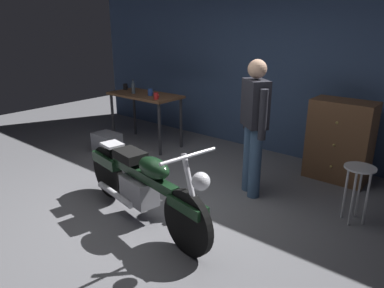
# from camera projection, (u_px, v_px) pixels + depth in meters

# --- Properties ---
(ground_plane) EXTENTS (12.00, 12.00, 0.00)m
(ground_plane) POSITION_uv_depth(u_px,v_px,m) (152.00, 213.00, 4.08)
(ground_plane) COLOR slate
(back_wall) EXTENTS (8.00, 0.12, 3.10)m
(back_wall) POSITION_uv_depth(u_px,v_px,m) (277.00, 57.00, 5.62)
(back_wall) COLOR #384C70
(back_wall) RESTS_ON ground_plane
(workbench) EXTENTS (1.30, 0.64, 0.90)m
(workbench) POSITION_uv_depth(u_px,v_px,m) (145.00, 100.00, 6.16)
(workbench) COLOR brown
(workbench) RESTS_ON ground_plane
(motorcycle) EXTENTS (2.17, 0.71, 1.00)m
(motorcycle) POSITION_uv_depth(u_px,v_px,m) (142.00, 183.00, 3.78)
(motorcycle) COLOR black
(motorcycle) RESTS_ON ground_plane
(person_standing) EXTENTS (0.47, 0.41, 1.67)m
(person_standing) POSITION_uv_depth(u_px,v_px,m) (254.00, 123.00, 4.27)
(person_standing) COLOR #3B5679
(person_standing) RESTS_ON ground_plane
(shop_stool) EXTENTS (0.32, 0.32, 0.64)m
(shop_stool) POSITION_uv_depth(u_px,v_px,m) (358.00, 179.00, 3.75)
(shop_stool) COLOR #B2B2B7
(shop_stool) RESTS_ON ground_plane
(wooden_dresser) EXTENTS (0.80, 0.47, 1.10)m
(wooden_dresser) POSITION_uv_depth(u_px,v_px,m) (340.00, 141.00, 4.81)
(wooden_dresser) COLOR brown
(wooden_dresser) RESTS_ON ground_plane
(storage_bin) EXTENTS (0.44, 0.32, 0.34)m
(storage_bin) POSITION_uv_depth(u_px,v_px,m) (107.00, 143.00, 5.90)
(storage_bin) COLOR gray
(storage_bin) RESTS_ON ground_plane
(mug_red_diner) EXTENTS (0.11, 0.07, 0.11)m
(mug_red_diner) POSITION_uv_depth(u_px,v_px,m) (156.00, 96.00, 5.67)
(mug_red_diner) COLOR red
(mug_red_diner) RESTS_ON workbench
(mug_black_matte) EXTENTS (0.11, 0.08, 0.11)m
(mug_black_matte) POSITION_uv_depth(u_px,v_px,m) (125.00, 87.00, 6.48)
(mug_black_matte) COLOR black
(mug_black_matte) RESTS_ON workbench
(mug_blue_enamel) EXTENTS (0.11, 0.08, 0.11)m
(mug_blue_enamel) POSITION_uv_depth(u_px,v_px,m) (150.00, 92.00, 5.96)
(mug_blue_enamel) COLOR #2D51AD
(mug_blue_enamel) RESTS_ON workbench
(bottle) EXTENTS (0.06, 0.06, 0.24)m
(bottle) POSITION_uv_depth(u_px,v_px,m) (133.00, 88.00, 6.12)
(bottle) COLOR #3F4C59
(bottle) RESTS_ON workbench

